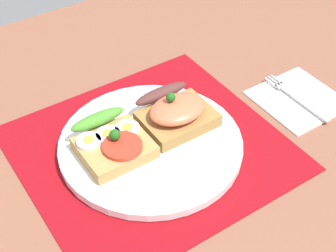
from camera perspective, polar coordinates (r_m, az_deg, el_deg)
The scene contains 7 objects.
ground_plane at distance 74.56cm, azimuth -1.92°, elevation -3.50°, with size 120.00×90.00×3.20cm, color brown.
placemat at distance 73.31cm, azimuth -1.95°, elevation -2.55°, with size 36.20×34.07×0.30cm, color maroon.
plate at distance 72.77cm, azimuth -1.97°, elevation -2.12°, with size 26.48×26.48×1.24cm, color white.
sandwich_egg_tomato at distance 70.52cm, azimuth -6.32°, elevation -1.82°, with size 9.55×10.03×4.12cm.
sandwich_salmon at distance 73.89cm, azimuth 0.87°, elevation 1.57°, with size 10.56×9.47×5.77cm.
napkin at distance 84.24cm, azimuth 14.47°, elevation 3.03°, with size 12.59×12.63×0.60cm, color white.
fork at distance 83.76cm, azimuth 14.11°, elevation 3.25°, with size 1.62×13.57×0.32cm.
Camera 1 is at (-26.80, -44.60, 51.80)cm, focal length 54.00 mm.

